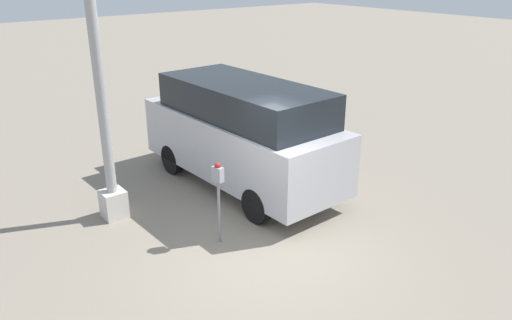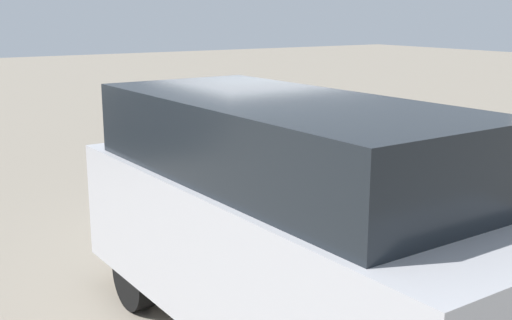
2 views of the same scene
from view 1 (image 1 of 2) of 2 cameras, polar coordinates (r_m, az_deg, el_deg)
The scene contains 4 objects.
ground_plane at distance 8.75m, azimuth 0.74°, elevation -10.51°, with size 80.00×80.00×0.00m, color gray.
parking_meter_near at distance 8.56m, azimuth -4.34°, elevation -2.82°, with size 0.22×0.14×1.52m.
lamp_post at distance 9.34m, azimuth -17.48°, elevation 8.61°, with size 0.44×0.44×6.99m.
parked_van at distance 10.76m, azimuth -1.62°, elevation 3.24°, with size 5.07×2.05×2.34m.
Camera 1 is at (-5.77, 4.62, 4.67)m, focal length 35.00 mm.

